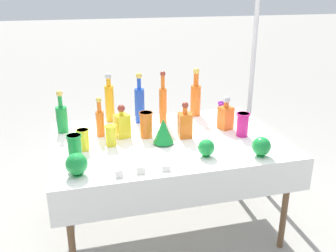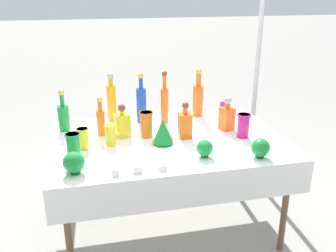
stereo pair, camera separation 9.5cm
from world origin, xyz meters
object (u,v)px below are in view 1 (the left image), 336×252
tall_bottle_0 (140,103)px  tall_bottle_4 (100,120)px  round_bowl_0 (261,146)px  cardboard_box_behind_right (168,143)px  slender_vase_3 (222,111)px  slender_vase_4 (83,139)px  tall_bottle_5 (62,117)px  tall_bottle_1 (110,101)px  slender_vase_2 (146,124)px  square_decanter_2 (122,124)px  slender_vase_5 (75,148)px  square_decanter_1 (226,116)px  canopy_pole (251,84)px  slender_vase_1 (243,124)px  round_bowl_2 (206,148)px  square_decanter_0 (185,124)px  slender_vase_0 (111,135)px  tall_bottle_2 (163,102)px  round_bowl_1 (77,164)px  tall_bottle_3 (196,97)px  cardboard_box_behind_left (158,152)px  fluted_vase_0 (163,131)px

tall_bottle_0 → tall_bottle_4: 0.41m
round_bowl_0 → cardboard_box_behind_right: round_bowl_0 is taller
slender_vase_3 → slender_vase_4: slender_vase_3 is taller
tall_bottle_5 → round_bowl_0: (1.26, -0.79, -0.05)m
tall_bottle_1 → slender_vase_2: (0.22, -0.41, -0.07)m
square_decanter_2 → tall_bottle_0: bearing=56.6°
tall_bottle_0 → slender_vase_5: size_ratio=2.26×
square_decanter_1 → canopy_pole: 0.84m
slender_vase_1 → tall_bottle_4: bearing=165.0°
square_decanter_1 → round_bowl_2: size_ratio=2.22×
cardboard_box_behind_right → tall_bottle_0: bearing=-118.2°
square_decanter_0 → round_bowl_2: (0.04, -0.36, -0.04)m
tall_bottle_5 → round_bowl_0: tall_bottle_5 is taller
slender_vase_2 → slender_vase_4: 0.48m
slender_vase_0 → round_bowl_2: 0.67m
square_decanter_2 → slender_vase_4: size_ratio=1.68×
tall_bottle_0 → tall_bottle_2: tall_bottle_2 is taller
tall_bottle_5 → tall_bottle_4: bearing=-30.2°
tall_bottle_2 → round_bowl_1: bearing=-133.4°
tall_bottle_3 → round_bowl_1: bearing=-140.0°
tall_bottle_2 → cardboard_box_behind_left: bearing=80.7°
square_decanter_0 → round_bowl_0: 0.59m
slender_vase_3 → tall_bottle_4: bearing=-175.9°
square_decanter_2 → round_bowl_1: square_decanter_2 is taller
tall_bottle_1 → square_decanter_1: 0.94m
tall_bottle_4 → round_bowl_0: bearing=-32.5°
tall_bottle_0 → slender_vase_3: tall_bottle_0 is taller
slender_vase_4 → cardboard_box_behind_left: (0.77, 1.09, -0.67)m
tall_bottle_4 → slender_vase_3: size_ratio=1.86×
cardboard_box_behind_right → slender_vase_0: bearing=-120.2°
slender_vase_2 → slender_vase_3: bearing=14.7°
tall_bottle_3 → slender_vase_5: bearing=-146.9°
tall_bottle_1 → slender_vase_0: (-0.06, -0.51, -0.09)m
round_bowl_0 → round_bowl_1: (-1.18, 0.04, 0.00)m
square_decanter_0 → fluted_vase_0: 0.20m
tall_bottle_5 → slender_vase_3: (1.27, -0.09, -0.03)m
tall_bottle_0 → slender_vase_5: bearing=-130.6°
round_bowl_2 → canopy_pole: size_ratio=0.05×
tall_bottle_4 → slender_vase_5: size_ratio=1.65×
cardboard_box_behind_left → cardboard_box_behind_right: (0.17, 0.23, -0.01)m
tall_bottle_0 → slender_vase_4: tall_bottle_0 is taller
tall_bottle_0 → tall_bottle_1: (-0.23, 0.08, 0.01)m
round_bowl_0 → canopy_pole: 1.29m
square_decanter_1 → slender_vase_4: bearing=-173.2°
tall_bottle_2 → slender_vase_3: size_ratio=2.65×
square_decanter_1 → slender_vase_1: bearing=-71.0°
square_decanter_2 → slender_vase_5: size_ratio=1.36×
tall_bottle_5 → tall_bottle_1: bearing=21.1°
slender_vase_4 → tall_bottle_3: bearing=27.2°
slender_vase_3 → round_bowl_1: slender_vase_3 is taller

